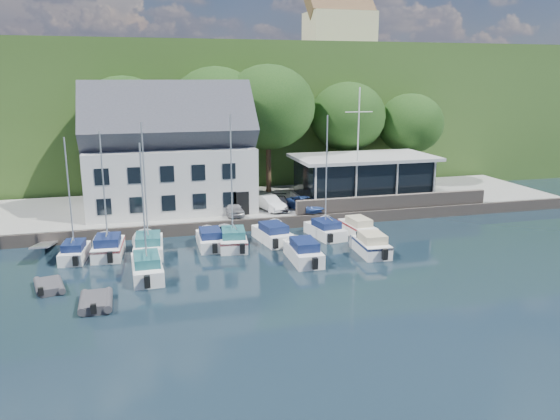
% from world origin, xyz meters
% --- Properties ---
extents(ground, '(180.00, 180.00, 0.00)m').
position_xyz_m(ground, '(0.00, 0.00, 0.00)').
color(ground, black).
rests_on(ground, ground).
extents(quay, '(60.00, 13.00, 1.00)m').
position_xyz_m(quay, '(0.00, 17.50, 0.50)').
color(quay, gray).
rests_on(quay, ground).
extents(quay_face, '(60.00, 0.30, 1.00)m').
position_xyz_m(quay_face, '(0.00, 11.00, 0.50)').
color(quay_face, '#6C6057').
rests_on(quay_face, ground).
extents(hillside, '(160.00, 75.00, 16.00)m').
position_xyz_m(hillside, '(0.00, 62.00, 8.00)').
color(hillside, '#33501E').
rests_on(hillside, ground).
extents(field_patch, '(50.00, 30.00, 0.30)m').
position_xyz_m(field_patch, '(8.00, 70.00, 16.15)').
color(field_patch, '#546633').
rests_on(field_patch, hillside).
extents(farmhouse, '(10.40, 7.00, 8.20)m').
position_xyz_m(farmhouse, '(22.00, 52.00, 20.10)').
color(farmhouse, beige).
rests_on(farmhouse, hillside).
extents(harbor_building, '(14.40, 8.20, 8.70)m').
position_xyz_m(harbor_building, '(-7.00, 16.50, 5.35)').
color(harbor_building, silver).
rests_on(harbor_building, quay).
extents(club_pavilion, '(13.20, 7.20, 4.10)m').
position_xyz_m(club_pavilion, '(11.00, 16.00, 3.05)').
color(club_pavilion, black).
rests_on(club_pavilion, quay).
extents(seawall, '(18.00, 0.50, 1.20)m').
position_xyz_m(seawall, '(12.00, 11.40, 1.60)').
color(seawall, '#6C6057').
rests_on(seawall, quay).
extents(gangway, '(1.20, 6.00, 1.40)m').
position_xyz_m(gangway, '(-16.50, 9.00, 0.00)').
color(gangway, '#BCBCC1').
rests_on(gangway, ground).
extents(car_silver, '(1.65, 3.63, 1.21)m').
position_xyz_m(car_silver, '(-2.21, 12.86, 1.60)').
color(car_silver, '#AAABAF').
rests_on(car_silver, quay).
extents(car_white, '(2.32, 4.04, 1.26)m').
position_xyz_m(car_white, '(1.22, 13.62, 1.63)').
color(car_white, white).
rests_on(car_white, quay).
extents(car_dgrey, '(2.45, 4.04, 1.10)m').
position_xyz_m(car_dgrey, '(2.11, 13.63, 1.55)').
color(car_dgrey, '#303035').
rests_on(car_dgrey, quay).
extents(car_blue, '(2.54, 3.93, 1.25)m').
position_xyz_m(car_blue, '(4.20, 12.78, 1.63)').
color(car_blue, '#2E4B8E').
rests_on(car_blue, quay).
extents(flagpole, '(2.52, 0.20, 10.49)m').
position_xyz_m(flagpole, '(9.12, 13.07, 6.25)').
color(flagpole, silver).
rests_on(flagpole, quay).
extents(tree_1, '(8.41, 8.41, 11.49)m').
position_xyz_m(tree_1, '(-10.63, 22.04, 6.75)').
color(tree_1, black).
rests_on(tree_1, quay).
extents(tree_2, '(9.06, 9.06, 12.38)m').
position_xyz_m(tree_2, '(-1.90, 22.70, 7.19)').
color(tree_2, black).
rests_on(tree_2, quay).
extents(tree_3, '(9.21, 9.21, 12.58)m').
position_xyz_m(tree_3, '(3.04, 21.29, 7.29)').
color(tree_3, black).
rests_on(tree_3, quay).
extents(tree_4, '(7.95, 7.95, 10.87)m').
position_xyz_m(tree_4, '(11.83, 22.37, 6.44)').
color(tree_4, black).
rests_on(tree_4, quay).
extents(tree_5, '(7.07, 7.07, 9.66)m').
position_xyz_m(tree_5, '(18.84, 21.83, 5.83)').
color(tree_5, black).
rests_on(tree_5, quay).
extents(boat_r1_0, '(2.31, 5.21, 8.19)m').
position_xyz_m(boat_r1_0, '(-14.37, 7.09, 4.10)').
color(boat_r1_0, white).
rests_on(boat_r1_0, ground).
extents(boat_r1_1, '(2.60, 5.78, 9.40)m').
position_xyz_m(boat_r1_1, '(-12.13, 7.27, 4.70)').
color(boat_r1_1, white).
rests_on(boat_r1_1, ground).
extents(boat_r1_2, '(2.52, 6.35, 9.19)m').
position_xyz_m(boat_r1_2, '(-9.37, 7.02, 4.60)').
color(boat_r1_2, white).
rests_on(boat_r1_2, ground).
extents(boat_r1_3, '(2.03, 5.60, 1.40)m').
position_xyz_m(boat_r1_3, '(-4.87, 7.54, 0.70)').
color(boat_r1_3, white).
rests_on(boat_r1_3, ground).
extents(boat_r1_4, '(2.85, 6.19, 8.93)m').
position_xyz_m(boat_r1_4, '(-3.25, 7.04, 4.46)').
color(boat_r1_4, white).
rests_on(boat_r1_4, ground).
extents(boat_r1_5, '(3.04, 6.34, 1.49)m').
position_xyz_m(boat_r1_5, '(-0.03, 7.60, 0.74)').
color(boat_r1_5, white).
rests_on(boat_r1_5, ground).
extents(boat_r1_6, '(2.98, 5.92, 8.61)m').
position_xyz_m(boat_r1_6, '(4.32, 7.80, 4.31)').
color(boat_r1_6, white).
rests_on(boat_r1_6, ground).
extents(boat_r1_7, '(2.25, 5.91, 1.45)m').
position_xyz_m(boat_r1_7, '(7.03, 7.71, 0.72)').
color(boat_r1_7, white).
rests_on(boat_r1_7, ground).
extents(boat_r2_1, '(2.18, 6.63, 9.47)m').
position_xyz_m(boat_r2_1, '(-9.61, 2.35, 4.73)').
color(boat_r2_1, white).
rests_on(boat_r2_1, ground).
extents(boat_r2_3, '(2.12, 6.28, 1.56)m').
position_xyz_m(boat_r2_3, '(0.89, 2.72, 0.78)').
color(boat_r2_3, white).
rests_on(boat_r2_3, ground).
extents(boat_r2_4, '(2.32, 5.54, 1.56)m').
position_xyz_m(boat_r2_4, '(6.04, 2.94, 0.78)').
color(boat_r2_4, white).
rests_on(boat_r2_4, ground).
extents(dinghy_0, '(2.20, 3.03, 0.64)m').
position_xyz_m(dinghy_0, '(-15.35, 1.59, 0.32)').
color(dinghy_0, '#36363A').
rests_on(dinghy_0, ground).
extents(dinghy_1, '(1.90, 3.10, 0.71)m').
position_xyz_m(dinghy_1, '(-12.51, -1.66, 0.36)').
color(dinghy_1, '#36363A').
rests_on(dinghy_1, ground).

